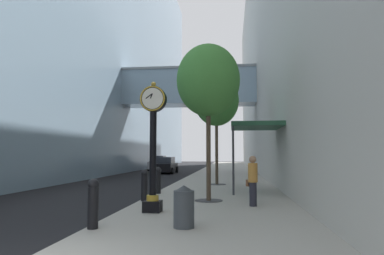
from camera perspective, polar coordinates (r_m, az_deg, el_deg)
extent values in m
plane|color=black|center=(32.10, 0.09, -7.84)|extent=(110.00, 110.00, 0.00)
cube|color=#9E998E|center=(34.89, 5.60, -7.42)|extent=(6.01, 80.00, 0.14)
cube|color=#849EB2|center=(40.81, -16.88, 16.84)|extent=(9.00, 80.00, 33.15)
cube|color=#849EB2|center=(35.65, -0.43, 6.42)|extent=(13.93, 3.20, 3.45)
cube|color=gray|center=(36.04, -0.42, 9.31)|extent=(13.93, 3.40, 0.24)
cube|color=#B7B2A8|center=(37.32, 17.40, 13.87)|extent=(9.00, 80.00, 26.99)
cube|color=black|center=(11.36, -6.50, -12.73)|extent=(0.55, 0.55, 0.35)
cylinder|color=gold|center=(11.32, -6.49, -11.41)|extent=(0.38, 0.38, 0.18)
cylinder|color=black|center=(11.23, -6.43, -4.20)|extent=(0.22, 0.22, 2.66)
cylinder|color=black|center=(11.37, -6.35, 4.66)|extent=(0.84, 0.28, 0.84)
torus|color=gold|center=(11.22, -6.53, 4.78)|extent=(0.82, 0.05, 0.82)
cylinder|color=silver|center=(11.23, -6.53, 4.77)|extent=(0.69, 0.01, 0.69)
cylinder|color=silver|center=(11.51, -6.19, 4.54)|extent=(0.69, 0.01, 0.69)
sphere|color=gold|center=(11.46, -6.33, 7.09)|extent=(0.16, 0.16, 0.16)
cube|color=black|center=(11.24, -6.69, 5.17)|extent=(0.09, 0.01, 0.17)
cube|color=black|center=(11.25, -7.06, 5.14)|extent=(0.23, 0.01, 0.18)
cylinder|color=black|center=(9.13, -15.95, -12.59)|extent=(0.27, 0.27, 1.01)
sphere|color=black|center=(9.06, -15.87, -8.98)|extent=(0.28, 0.28, 0.28)
cylinder|color=black|center=(13.89, -7.83, -9.80)|extent=(0.27, 0.27, 1.01)
sphere|color=black|center=(13.84, -7.81, -7.43)|extent=(0.28, 0.28, 0.28)
cylinder|color=black|center=(16.33, -5.60, -8.99)|extent=(0.27, 0.27, 1.01)
sphere|color=black|center=(16.29, -5.59, -6.97)|extent=(0.28, 0.28, 0.28)
cylinder|color=#333335|center=(13.88, 2.75, -11.89)|extent=(1.10, 1.10, 0.02)
cylinder|color=#4C3D2D|center=(13.76, 2.72, -4.00)|extent=(0.18, 0.18, 3.83)
ellipsoid|color=#428438|center=(14.07, 2.68, 7.76)|extent=(2.54, 2.54, 2.92)
cylinder|color=#333335|center=(21.05, 4.10, -9.29)|extent=(1.10, 1.10, 0.02)
cylinder|color=#4C3D2D|center=(20.97, 4.07, -3.78)|extent=(0.18, 0.18, 4.06)
ellipsoid|color=#428438|center=(21.22, 4.03, 4.48)|extent=(2.72, 2.72, 3.13)
cylinder|color=#383D42|center=(8.91, -1.34, -13.25)|extent=(0.52, 0.52, 0.92)
cone|color=#272A2E|center=(8.85, -1.34, -9.98)|extent=(0.53, 0.53, 0.16)
cylinder|color=#23232D|center=(12.63, 10.00, -10.73)|extent=(0.36, 0.36, 0.83)
cylinder|color=#B77A33|center=(12.56, 9.95, -7.31)|extent=(0.47, 0.47, 0.67)
sphere|color=#9E7556|center=(12.55, 9.93, -5.19)|extent=(0.26, 0.26, 0.26)
cube|color=brown|center=(12.76, 9.36, -8.98)|extent=(0.23, 0.21, 0.24)
cube|color=#235138|center=(17.44, 10.41, 0.23)|extent=(2.40, 3.60, 0.20)
cylinder|color=#333338|center=(15.75, 6.79, -5.16)|extent=(0.10, 0.10, 3.20)
cylinder|color=#333338|center=(18.95, 6.77, -5.01)|extent=(0.10, 0.10, 3.20)
cube|color=#B7BABF|center=(41.35, -5.56, -6.14)|extent=(1.88, 4.37, 0.84)
cube|color=#282D38|center=(41.12, -5.61, -5.11)|extent=(1.61, 2.47, 0.69)
cylinder|color=black|center=(42.96, -6.36, -6.49)|extent=(0.24, 0.65, 0.64)
cylinder|color=black|center=(42.67, -4.08, -6.52)|extent=(0.24, 0.65, 0.64)
cylinder|color=black|center=(40.09, -7.15, -6.64)|extent=(0.24, 0.65, 0.64)
cylinder|color=black|center=(39.78, -4.71, -6.68)|extent=(0.24, 0.65, 0.64)
cube|color=black|center=(35.18, -4.29, -6.52)|extent=(1.74, 4.26, 0.79)
cube|color=#282D38|center=(34.95, -4.35, -5.39)|extent=(1.52, 2.39, 0.65)
cylinder|color=black|center=(36.78, -5.16, -6.87)|extent=(0.22, 0.64, 0.64)
cylinder|color=black|center=(36.45, -2.51, -6.91)|extent=(0.22, 0.64, 0.64)
cylinder|color=black|center=(33.96, -6.20, -7.08)|extent=(0.22, 0.64, 0.64)
cylinder|color=black|center=(33.61, -3.34, -7.13)|extent=(0.22, 0.64, 0.64)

